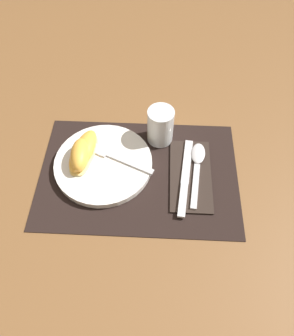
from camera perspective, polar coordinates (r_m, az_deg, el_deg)
name	(u,v)px	position (r m, az deg, el deg)	size (l,w,h in m)	color
ground_plane	(139,174)	(0.78, -1.47, -1.06)	(3.00, 3.00, 0.00)	brown
placemat	(139,174)	(0.78, -1.47, -0.98)	(0.47, 0.32, 0.00)	black
plate	(103,164)	(0.79, -7.59, 0.77)	(0.23, 0.23, 0.02)	white
juice_glass	(160,127)	(0.81, 2.33, 7.07)	(0.06, 0.06, 0.09)	silver
napkin	(191,176)	(0.77, 7.61, -1.45)	(0.10, 0.20, 0.00)	#2D231E
knife	(185,178)	(0.77, 6.67, -1.79)	(0.04, 0.21, 0.01)	silver
spoon	(197,162)	(0.79, 8.78, 1.09)	(0.04, 0.18, 0.01)	silver
fork	(110,155)	(0.79, -6.39, 2.30)	(0.19, 0.10, 0.00)	silver
citrus_wedge_0	(83,151)	(0.79, -11.04, 2.89)	(0.08, 0.14, 0.03)	#F4DB84
citrus_wedge_1	(80,156)	(0.78, -11.56, 2.15)	(0.05, 0.10, 0.04)	#F4DB84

